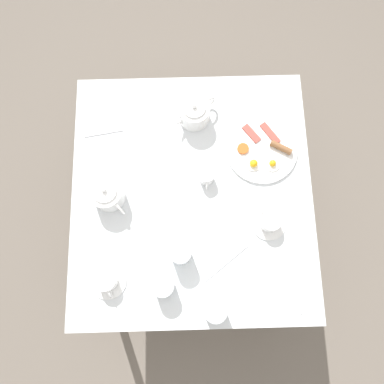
# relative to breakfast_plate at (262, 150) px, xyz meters

# --- Properties ---
(ground_plane) EXTENTS (8.00, 8.00, 0.00)m
(ground_plane) POSITION_rel_breakfast_plate_xyz_m (0.18, -0.29, -0.72)
(ground_plane) COLOR #70665B
(table) EXTENTS (1.04, 0.97, 0.71)m
(table) POSITION_rel_breakfast_plate_xyz_m (0.18, -0.29, -0.08)
(table) COLOR silver
(table) RESTS_ON ground_plane
(breakfast_plate) EXTENTS (0.30, 0.30, 0.04)m
(breakfast_plate) POSITION_rel_breakfast_plate_xyz_m (0.00, 0.00, 0.00)
(breakfast_plate) COLOR white
(breakfast_plate) RESTS_ON table
(teapot_near) EXTENTS (0.13, 0.18, 0.12)m
(teapot_near) POSITION_rel_breakfast_plate_xyz_m (-0.16, -0.28, 0.04)
(teapot_near) COLOR white
(teapot_near) RESTS_ON table
(teapot_far) EXTENTS (0.17, 0.15, 0.12)m
(teapot_far) POSITION_rel_breakfast_plate_xyz_m (0.18, -0.63, 0.04)
(teapot_far) COLOR white
(teapot_far) RESTS_ON table
(teacup_with_saucer_left) EXTENTS (0.14, 0.14, 0.06)m
(teacup_with_saucer_left) POSITION_rel_breakfast_plate_xyz_m (0.51, -0.62, 0.02)
(teacup_with_saucer_left) COLOR white
(teacup_with_saucer_left) RESTS_ON table
(teacup_with_saucer_right) EXTENTS (0.14, 0.14, 0.06)m
(teacup_with_saucer_right) POSITION_rel_breakfast_plate_xyz_m (0.30, 0.01, 0.02)
(teacup_with_saucer_right) COLOR white
(teacup_with_saucer_right) RESTS_ON table
(water_glass_tall) EXTENTS (0.08, 0.08, 0.11)m
(water_glass_tall) POSITION_rel_breakfast_plate_xyz_m (0.63, -0.22, 0.05)
(water_glass_tall) COLOR white
(water_glass_tall) RESTS_ON table
(water_glass_short) EXTENTS (0.08, 0.08, 0.10)m
(water_glass_short) POSITION_rel_breakfast_plate_xyz_m (0.42, -0.34, 0.04)
(water_glass_short) COLOR white
(water_glass_short) RESTS_ON table
(wine_glass_spare) EXTENTS (0.08, 0.08, 0.09)m
(wine_glass_spare) POSITION_rel_breakfast_plate_xyz_m (0.54, -0.41, 0.04)
(wine_glass_spare) COLOR white
(wine_glass_spare) RESTS_ON table
(creamer_jug) EXTENTS (0.08, 0.06, 0.06)m
(creamer_jug) POSITION_rel_breakfast_plate_xyz_m (0.12, -0.24, 0.02)
(creamer_jug) COLOR white
(creamer_jug) RESTS_ON table
(fork_by_plate) EXTENTS (0.04, 0.16, 0.00)m
(fork_by_plate) POSITION_rel_breakfast_plate_xyz_m (-0.10, -0.66, -0.01)
(fork_by_plate) COLOR silver
(fork_by_plate) RESTS_ON table
(knife_by_plate) EXTENTS (0.14, 0.18, 0.00)m
(knife_by_plate) POSITION_rel_breakfast_plate_xyz_m (0.45, -0.17, -0.01)
(knife_by_plate) COLOR silver
(knife_by_plate) RESTS_ON table
(spoon_for_tea) EXTENTS (0.13, 0.07, 0.00)m
(spoon_for_tea) POSITION_rel_breakfast_plate_xyz_m (0.59, 0.07, -0.01)
(spoon_for_tea) COLOR silver
(spoon_for_tea) RESTS_ON table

